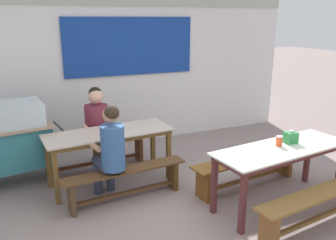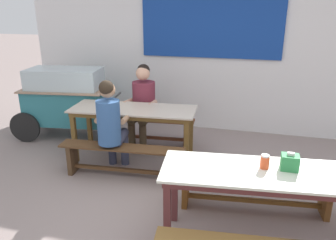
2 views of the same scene
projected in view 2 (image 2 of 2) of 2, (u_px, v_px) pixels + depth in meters
name	position (u px, v px, depth m)	size (l,w,h in m)	color
ground_plane	(164.00, 210.00, 3.59)	(40.00, 40.00, 0.00)	gray
backdrop_wall	(207.00, 50.00, 5.64)	(6.58, 0.23, 2.67)	silver
dining_table_far	(133.00, 114.00, 4.60)	(1.79, 0.78, 0.77)	#C3B3A0
dining_table_near	(265.00, 179.00, 2.86)	(1.87, 0.82, 0.77)	silver
bench_far_back	(144.00, 126.00, 5.27)	(1.63, 0.37, 0.43)	brown
bench_far_front	(122.00, 157.00, 4.20)	(1.63, 0.38, 0.43)	#50331D
bench_near_back	(254.00, 186.00, 3.53)	(1.75, 0.50, 0.43)	brown
food_cart	(66.00, 98.00, 5.46)	(1.79, 0.96, 1.16)	teal
person_left_back_turned	(111.00, 123.00, 4.16)	(0.44, 0.57, 1.28)	#353950
person_center_facing	(143.00, 101.00, 5.07)	(0.47, 0.56, 1.29)	#4A3B28
tissue_box	(290.00, 162.00, 2.84)	(0.15, 0.13, 0.16)	#2F8C49
condiment_jar	(265.00, 162.00, 2.87)	(0.08, 0.08, 0.13)	#E25128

